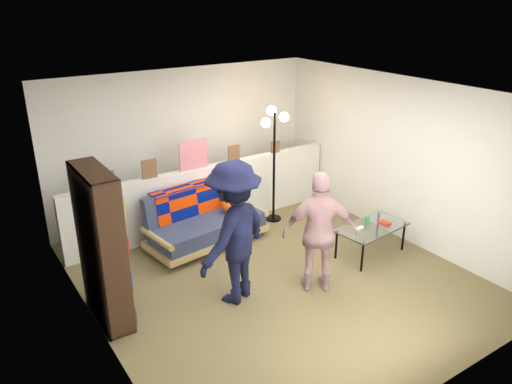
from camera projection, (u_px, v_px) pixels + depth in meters
ground at (273, 275)px, 6.58m from camera, size 5.00×5.00×0.00m
room_shell at (253, 145)px, 6.32m from camera, size 4.60×5.05×2.45m
half_wall_ledge at (206, 197)px, 7.78m from camera, size 4.45×0.15×1.00m
ledge_decor at (192, 158)px, 7.40m from camera, size 2.97×0.02×0.45m
futon_sofa at (205, 221)px, 7.31m from camera, size 1.84×1.04×0.75m
bookshelf at (102, 252)px, 5.43m from camera, size 0.30×0.90×1.79m
coffee_table at (372, 228)px, 6.97m from camera, size 1.09×0.68×0.54m
floor_lamp at (274, 141)px, 7.74m from camera, size 0.41×0.33×1.86m
person_left at (234, 233)px, 5.78m from camera, size 1.30×1.05×1.75m
person_right at (320, 233)px, 6.02m from camera, size 0.97×0.81×1.55m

